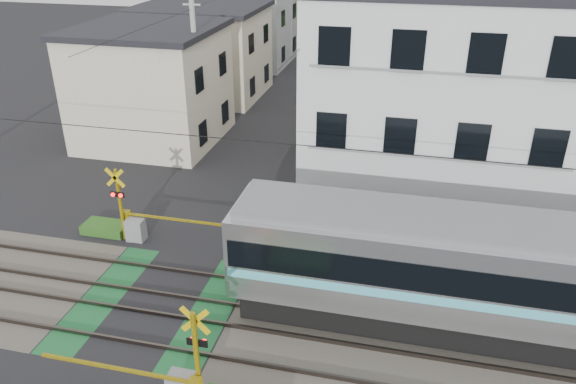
% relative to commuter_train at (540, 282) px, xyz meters
% --- Properties ---
extents(ground, '(120.00, 120.00, 0.00)m').
position_rel_commuter_train_xyz_m(ground, '(-11.70, -1.20, -2.01)').
color(ground, black).
extents(track_bed, '(120.00, 120.00, 0.14)m').
position_rel_commuter_train_xyz_m(track_bed, '(-11.70, -1.20, -1.97)').
color(track_bed, '#47423A').
rests_on(track_bed, ground).
extents(commuter_train, '(18.29, 2.89, 3.80)m').
position_rel_commuter_train_xyz_m(commuter_train, '(0.00, 0.00, 0.00)').
color(commuter_train, black).
rests_on(commuter_train, ground).
extents(crossing_signal_near, '(4.74, 0.65, 3.09)m').
position_rel_commuter_train_xyz_m(crossing_signal_near, '(-9.11, -4.85, -1.30)').
color(crossing_signal_near, yellow).
rests_on(crossing_signal_near, ground).
extents(crossing_signal_far, '(4.74, 0.65, 3.09)m').
position_rel_commuter_train_xyz_m(crossing_signal_far, '(-14.29, 2.45, -1.30)').
color(crossing_signal_far, yellow).
rests_on(crossing_signal_far, ground).
extents(apartment_block, '(10.20, 8.36, 9.30)m').
position_rel_commuter_train_xyz_m(apartment_block, '(-3.20, 8.29, 2.65)').
color(apartment_block, silver).
rests_on(apartment_block, ground).
extents(houses_row, '(22.07, 31.35, 6.80)m').
position_rel_commuter_train_xyz_m(houses_row, '(-11.45, 24.72, 1.24)').
color(houses_row, beige).
rests_on(houses_row, ground).
extents(catenary, '(60.00, 5.04, 7.00)m').
position_rel_commuter_train_xyz_m(catenary, '(-5.70, -1.17, 1.69)').
color(catenary, '#2D2D33').
rests_on(catenary, ground).
extents(utility_poles, '(7.90, 42.00, 8.00)m').
position_rel_commuter_train_xyz_m(utility_poles, '(-12.75, 21.81, 2.07)').
color(utility_poles, '#A5A5A0').
rests_on(utility_poles, ground).
extents(pedestrian, '(0.72, 0.62, 1.68)m').
position_rel_commuter_train_xyz_m(pedestrian, '(-11.17, 28.03, -1.17)').
color(pedestrian, '#322C37').
rests_on(pedestrian, ground).
extents(weed_patches, '(10.25, 8.80, 0.40)m').
position_rel_commuter_train_xyz_m(weed_patches, '(-9.94, -1.29, -1.83)').
color(weed_patches, '#2D5E1E').
rests_on(weed_patches, ground).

